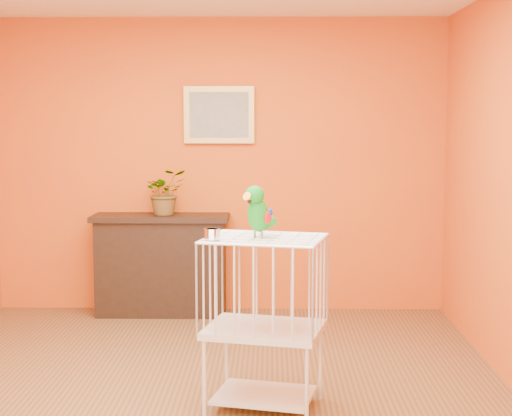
{
  "coord_description": "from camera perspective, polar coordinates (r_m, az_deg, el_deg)",
  "views": [
    {
      "loc": [
        0.46,
        -4.71,
        1.71
      ],
      "look_at": [
        0.37,
        -0.27,
        1.21
      ],
      "focal_mm": 55.0,
      "sensor_mm": 36.0,
      "label": 1
    }
  ],
  "objects": [
    {
      "name": "parrot",
      "position": [
        4.51,
        0.15,
        -0.24
      ],
      "size": [
        0.21,
        0.26,
        0.31
      ],
      "rotation": [
        0.0,
        0.0,
        -0.61
      ],
      "color": "#59544C",
      "rests_on": "birdcage"
    },
    {
      "name": "potted_plant",
      "position": [
        6.81,
        -6.67,
        0.74
      ],
      "size": [
        0.49,
        0.51,
        0.31
      ],
      "primitive_type": "imported",
      "rotation": [
        0.0,
        0.0,
        0.42
      ],
      "color": "#26722D",
      "rests_on": "console_cabinet"
    },
    {
      "name": "framed_picture",
      "position": [
        6.95,
        -2.71,
        6.79
      ],
      "size": [
        0.62,
        0.04,
        0.5
      ],
      "color": "gold",
      "rests_on": "room_shell"
    },
    {
      "name": "ground",
      "position": [
        5.04,
        -4.33,
        -13.41
      ],
      "size": [
        4.5,
        4.5,
        0.0
      ],
      "primitive_type": "plane",
      "color": "brown",
      "rests_on": "ground"
    },
    {
      "name": "feed_cup",
      "position": [
        4.46,
        -3.22,
        -1.9
      ],
      "size": [
        0.09,
        0.09,
        0.06
      ],
      "primitive_type": "cylinder",
      "color": "silver",
      "rests_on": "birdcage"
    },
    {
      "name": "birdcage",
      "position": [
        4.65,
        0.6,
        -8.2
      ],
      "size": [
        0.76,
        0.65,
        1.03
      ],
      "rotation": [
        0.0,
        0.0,
        -0.23
      ],
      "color": "silver",
      "rests_on": "ground"
    },
    {
      "name": "room_shell",
      "position": [
        4.74,
        -4.49,
        4.91
      ],
      "size": [
        4.5,
        4.5,
        4.5
      ],
      "color": "#C84912",
      "rests_on": "ground"
    },
    {
      "name": "console_cabinet",
      "position": [
        6.94,
        -6.92,
        -4.11
      ],
      "size": [
        1.19,
        0.43,
        0.88
      ],
      "color": "black",
      "rests_on": "ground"
    }
  ]
}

